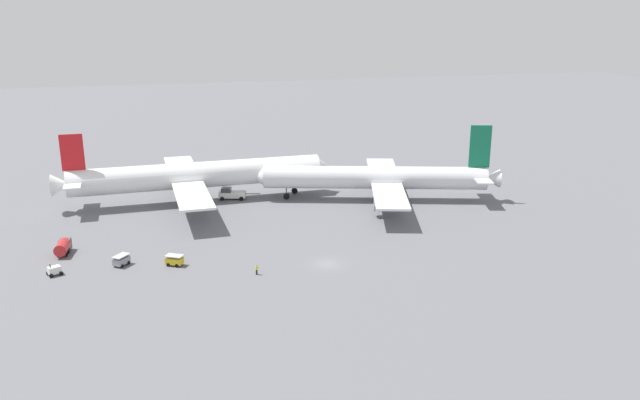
# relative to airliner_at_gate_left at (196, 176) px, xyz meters

# --- Properties ---
(ground_plane) EXTENTS (600.00, 600.00, 0.00)m
(ground_plane) POSITION_rel_airliner_at_gate_left_xyz_m (16.07, -41.70, -5.70)
(ground_plane) COLOR slate
(airliner_at_gate_left) EXTENTS (57.84, 45.84, 15.82)m
(airliner_at_gate_left) POSITION_rel_airliner_at_gate_left_xyz_m (0.00, 0.00, 0.00)
(airliner_at_gate_left) COLOR white
(airliner_at_gate_left) RESTS_ON ground
(airliner_being_pushed) EXTENTS (51.39, 42.30, 16.35)m
(airliner_being_pushed) POSITION_rel_airliner_at_gate_left_xyz_m (37.19, -9.97, -0.81)
(airliner_being_pushed) COLOR silver
(airliner_being_pushed) RESTS_ON ground
(pushback_tug) EXTENTS (8.96, 4.17, 2.82)m
(pushback_tug) POSITION_rel_airliner_at_gate_left_xyz_m (7.25, -0.20, -4.51)
(pushback_tug) COLOR white
(pushback_tug) RESTS_ON ground
(gse_baggage_cart_trailing) EXTENTS (2.96, 3.10, 1.71)m
(gse_baggage_cart_trailing) POSITION_rel_airliner_at_gate_left_xyz_m (-15.34, -33.00, -4.84)
(gse_baggage_cart_trailing) COLOR gray
(gse_baggage_cart_trailing) RESTS_ON ground
(gse_gpu_cart_small) EXTENTS (2.56, 2.30, 1.90)m
(gse_gpu_cart_small) POSITION_rel_airliner_at_gate_left_xyz_m (-25.10, -34.17, -4.91)
(gse_gpu_cart_small) COLOR silver
(gse_gpu_cart_small) RESTS_ON ground
(gse_baggage_cart_near_cluster) EXTENTS (3.15, 2.76, 1.71)m
(gse_baggage_cart_near_cluster) POSITION_rel_airliner_at_gate_left_xyz_m (-7.28, -35.43, -4.84)
(gse_baggage_cart_near_cluster) COLOR gold
(gse_baggage_cart_near_cluster) RESTS_ON ground
(gse_fuel_bowser_stubby) EXTENTS (2.47, 5.09, 2.40)m
(gse_fuel_bowser_stubby) POSITION_rel_airliner_at_gate_left_xyz_m (-24.58, -25.06, -4.37)
(gse_fuel_bowser_stubby) COLOR red
(gse_fuel_bowser_stubby) RESTS_ON ground
(ground_crew_wing_walker_right) EXTENTS (0.49, 0.36, 1.57)m
(ground_crew_wing_walker_right) POSITION_rel_airliner_at_gate_left_xyz_m (4.47, -42.74, -4.89)
(ground_crew_wing_walker_right) COLOR black
(ground_crew_wing_walker_right) RESTS_ON ground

